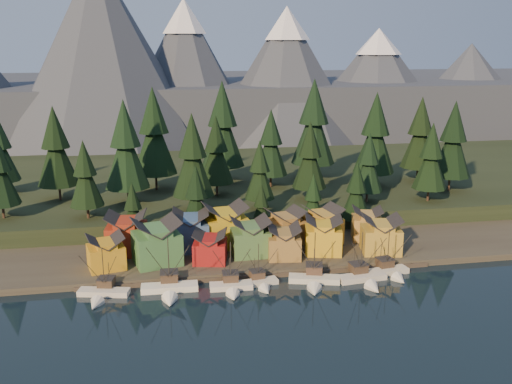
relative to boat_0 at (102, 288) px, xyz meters
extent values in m
plane|color=black|center=(33.93, -11.01, -2.02)|extent=(500.00, 500.00, 0.00)
cube|color=#363027|center=(33.93, 28.99, -1.27)|extent=(400.00, 50.00, 1.50)
cube|color=black|center=(33.93, 78.99, 0.98)|extent=(420.00, 100.00, 6.00)
cube|color=#494034|center=(33.93, 5.49, -1.52)|extent=(80.00, 4.00, 1.00)
cube|color=#434956|center=(33.93, 228.99, 12.98)|extent=(560.00, 160.00, 30.00)
cone|color=#434956|center=(-11.07, 168.99, 42.98)|extent=(100.00, 100.00, 90.00)
cone|color=#434956|center=(28.93, 186.99, 33.98)|extent=(80.00, 80.00, 72.00)
cone|color=white|center=(28.93, 186.99, 61.34)|extent=(22.40, 22.40, 17.28)
cone|color=#434956|center=(78.93, 174.99, 31.98)|extent=(84.00, 84.00, 68.00)
cone|color=white|center=(78.93, 174.99, 57.82)|extent=(23.52, 23.52, 16.32)
cone|color=#434956|center=(133.93, 190.99, 26.98)|extent=(92.00, 92.00, 58.00)
cone|color=white|center=(133.93, 190.99, 49.02)|extent=(25.76, 25.76, 13.92)
cone|color=#434956|center=(193.93, 198.99, 22.98)|extent=(88.00, 88.00, 50.00)
cube|color=beige|center=(0.28, 1.20, -1.67)|extent=(10.98, 5.31, 1.60)
cone|color=beige|center=(-1.03, -4.46, -1.67)|extent=(3.74, 4.20, 3.01)
cube|color=black|center=(0.28, 1.20, -2.27)|extent=(11.24, 5.42, 0.35)
cube|color=#453425|center=(0.71, 3.08, -0.12)|extent=(3.80, 3.65, 1.81)
cube|color=#2A2727|center=(0.71, 3.08, 0.89)|extent=(4.04, 3.89, 0.20)
cylinder|color=black|center=(0.42, 1.83, 3.59)|extent=(0.18, 0.18, 9.03)
cylinder|color=black|center=(1.21, 5.22, 1.29)|extent=(0.14, 0.14, 4.41)
cube|color=white|center=(13.87, 0.96, -1.62)|extent=(12.03, 3.75, 1.83)
cone|color=white|center=(13.70, -5.60, -1.62)|extent=(3.54, 4.17, 3.44)
cube|color=black|center=(13.87, 0.96, -2.31)|extent=(12.33, 3.81, 0.40)
cube|color=#473525|center=(13.92, 3.14, 0.16)|extent=(3.75, 3.53, 2.06)
cube|color=#2A2727|center=(13.92, 3.14, 1.30)|extent=(3.99, 3.77, 0.23)
cylinder|color=black|center=(13.89, 1.69, 4.39)|extent=(0.21, 0.21, 10.31)
cylinder|color=black|center=(13.99, 5.62, 1.76)|extent=(0.16, 0.16, 5.04)
cube|color=silver|center=(26.86, -0.43, -1.66)|extent=(9.26, 3.45, 1.64)
cone|color=silver|center=(26.65, -5.44, -1.66)|extent=(3.20, 3.25, 3.07)
cube|color=black|center=(26.86, -0.43, -2.28)|extent=(9.49, 3.51, 0.36)
cube|color=#4D3929|center=(26.93, 1.24, -0.08)|extent=(3.40, 3.21, 1.84)
cube|color=#2A2727|center=(26.93, 1.24, 0.95)|extent=(3.62, 3.42, 0.20)
cylinder|color=black|center=(26.89, 0.12, 3.71)|extent=(0.18, 0.18, 9.22)
cylinder|color=black|center=(27.01, 3.13, 1.36)|extent=(0.14, 0.14, 4.51)
cube|color=beige|center=(33.17, 0.61, -1.70)|extent=(8.43, 3.93, 1.45)
cone|color=beige|center=(33.85, -3.79, -1.70)|extent=(3.12, 3.15, 2.73)
cube|color=black|center=(33.17, 0.61, -2.25)|extent=(8.63, 4.01, 0.32)
cube|color=brown|center=(32.94, 2.08, -0.30)|extent=(3.29, 3.14, 1.64)
cube|color=#2A2727|center=(32.94, 2.08, 0.61)|extent=(3.50, 3.35, 0.18)
cylinder|color=black|center=(33.09, 1.10, 3.07)|extent=(0.16, 0.16, 8.18)
cylinder|color=black|center=(32.69, 3.74, 0.98)|extent=(0.13, 0.13, 4.00)
cube|color=beige|center=(45.31, -0.06, -1.63)|extent=(11.59, 6.06, 1.77)
cone|color=beige|center=(43.75, -5.96, -1.63)|extent=(4.18, 4.52, 3.32)
cube|color=black|center=(45.31, -0.06, -2.30)|extent=(11.87, 6.18, 0.39)
cube|color=brown|center=(45.83, 1.90, 0.08)|extent=(4.28, 4.12, 1.99)
cube|color=#2A2727|center=(45.83, 1.90, 1.19)|extent=(4.55, 4.39, 0.22)
cylinder|color=black|center=(45.48, 0.59, 4.18)|extent=(0.20, 0.20, 9.97)
cylinder|color=black|center=(46.42, 4.13, 1.63)|extent=(0.16, 0.16, 4.87)
cube|color=beige|center=(56.00, -1.07, -1.64)|extent=(11.06, 4.46, 1.74)
cone|color=beige|center=(56.66, -6.93, -1.64)|extent=(3.66, 4.02, 3.27)
cube|color=black|center=(56.00, -1.07, -2.29)|extent=(11.32, 4.55, 0.38)
cube|color=#483626|center=(55.78, 0.89, 0.05)|extent=(3.83, 3.64, 1.96)
cube|color=#2A2727|center=(55.78, 0.89, 1.14)|extent=(4.08, 3.88, 0.22)
cylinder|color=black|center=(55.92, -0.41, 4.08)|extent=(0.20, 0.20, 9.81)
cylinder|color=black|center=(55.52, 3.10, 1.58)|extent=(0.15, 0.15, 4.80)
cube|color=beige|center=(63.21, 1.39, -1.66)|extent=(9.51, 4.43, 1.66)
cone|color=beige|center=(63.95, -3.58, -1.66)|extent=(3.54, 3.55, 3.11)
cube|color=black|center=(63.21, 1.39, -2.28)|extent=(9.73, 4.51, 0.36)
cube|color=#463425|center=(62.96, 3.04, -0.05)|extent=(3.74, 3.57, 1.87)
cube|color=#2A2727|center=(62.96, 3.04, 0.99)|extent=(3.98, 3.80, 0.21)
cylinder|color=black|center=(63.13, 1.94, 3.79)|extent=(0.19, 0.19, 9.33)
cylinder|color=black|center=(62.68, 4.92, 1.40)|extent=(0.15, 0.15, 4.56)
cube|color=#C18B1B|center=(0.22, 12.17, 2.15)|extent=(9.16, 8.45, 5.34)
cube|color=#C18B1B|center=(0.22, 12.17, 5.35)|extent=(5.74, 7.49, 1.09)
cube|color=#3E723D|center=(11.54, 13.32, 3.12)|extent=(11.91, 11.09, 7.28)
cube|color=#3E723D|center=(11.54, 13.32, 7.45)|extent=(7.46, 9.84, 1.42)
cube|color=maroon|center=(23.65, 12.07, 1.97)|extent=(8.72, 8.33, 4.97)
cube|color=maroon|center=(23.65, 12.07, 4.97)|extent=(5.40, 7.51, 1.05)
cube|color=#456E3B|center=(33.56, 15.02, 2.62)|extent=(9.07, 8.04, 6.28)
cube|color=#456E3B|center=(33.56, 15.02, 6.36)|extent=(5.06, 7.80, 1.25)
cube|color=olive|center=(41.17, 11.93, 2.17)|extent=(8.43, 8.43, 5.39)
cube|color=olive|center=(41.17, 11.93, 5.38)|extent=(5.04, 7.85, 1.06)
cube|color=gold|center=(51.14, 13.09, 2.64)|extent=(9.96, 8.94, 6.31)
cube|color=gold|center=(51.14, 13.09, 6.38)|extent=(6.17, 7.94, 1.20)
cube|color=#B6902F|center=(65.12, 11.19, 2.56)|extent=(10.26, 9.37, 6.16)
cube|color=#B6902F|center=(65.12, 11.19, 6.25)|extent=(6.27, 8.46, 1.26)
cube|color=maroon|center=(4.45, 21.11, 3.05)|extent=(9.93, 9.02, 7.15)
cube|color=maroon|center=(4.45, 21.11, 7.26)|extent=(5.80, 8.46, 1.29)
cube|color=#34517C|center=(19.90, 21.04, 3.05)|extent=(9.42, 8.91, 7.14)
cube|color=#34517C|center=(19.90, 21.04, 7.23)|extent=(5.46, 8.44, 1.24)
cube|color=gold|center=(28.47, 22.20, 3.28)|extent=(11.18, 9.88, 7.59)
cube|color=gold|center=(28.47, 22.20, 7.77)|extent=(6.64, 9.10, 1.42)
cube|color=olive|center=(43.62, 21.27, 2.55)|extent=(10.11, 8.96, 6.15)
cube|color=olive|center=(43.62, 21.27, 6.23)|extent=(6.26, 7.93, 1.22)
cube|color=#B4872E|center=(53.18, 20.51, 2.80)|extent=(9.80, 9.04, 6.65)
cube|color=#B4872E|center=(53.18, 20.51, 6.72)|extent=(5.99, 8.19, 1.20)
cube|color=#AF853E|center=(65.10, 20.57, 2.46)|extent=(8.75, 8.41, 5.96)
cube|color=#AF853E|center=(65.10, 20.57, 5.95)|extent=(5.51, 7.50, 1.03)
cylinder|color=#332319|center=(-28.07, 40.99, 5.98)|extent=(0.70, 0.70, 4.00)
cylinder|color=#332319|center=(-16.07, 56.99, 6.41)|extent=(0.70, 0.70, 4.86)
cone|color=black|center=(-16.07, 56.99, 16.94)|extent=(11.88, 11.88, 16.74)
cone|color=black|center=(-16.07, 56.99, 25.58)|extent=(8.10, 8.10, 12.15)
cylinder|color=#332319|center=(-6.07, 36.99, 5.81)|extent=(0.70, 0.70, 3.66)
cone|color=black|center=(-6.07, 36.99, 13.75)|extent=(8.96, 8.96, 12.62)
cone|color=black|center=(-6.07, 36.99, 20.26)|extent=(6.11, 6.11, 9.16)
cylinder|color=#332319|center=(3.93, 48.99, 6.61)|extent=(0.70, 0.70, 5.26)
cone|color=black|center=(3.93, 48.99, 18.00)|extent=(12.85, 12.85, 18.11)
cone|color=black|center=(3.93, 48.99, 27.35)|extent=(8.76, 8.76, 13.14)
cylinder|color=#332319|center=(11.93, 63.99, 6.80)|extent=(0.70, 0.70, 5.65)
cone|color=black|center=(11.93, 63.99, 19.03)|extent=(13.80, 13.80, 19.45)
cone|color=black|center=(11.93, 63.99, 29.07)|extent=(9.41, 9.41, 14.11)
cylinder|color=#332319|center=(21.93, 38.99, 6.35)|extent=(0.70, 0.70, 4.74)
cone|color=black|center=(21.93, 38.99, 16.62)|extent=(11.59, 11.59, 16.33)
cone|color=black|center=(21.93, 38.99, 25.05)|extent=(7.90, 7.90, 11.85)
cylinder|color=#332319|center=(29.93, 53.99, 6.11)|extent=(0.70, 0.70, 4.27)
cone|color=black|center=(29.93, 53.99, 15.36)|extent=(10.44, 10.44, 14.71)
cone|color=black|center=(29.93, 53.99, 22.96)|extent=(7.12, 7.12, 10.67)
cylinder|color=#332319|center=(39.93, 36.99, 5.69)|extent=(0.70, 0.70, 3.41)
cone|color=black|center=(39.93, 36.99, 13.08)|extent=(8.35, 8.35, 11.76)
cone|color=black|center=(39.93, 36.99, 19.15)|extent=(5.69, 5.69, 8.54)
cylinder|color=#332319|center=(47.93, 60.99, 6.17)|extent=(0.70, 0.70, 4.39)
cone|color=black|center=(47.93, 60.99, 15.67)|extent=(10.72, 10.72, 15.11)
cone|color=black|center=(47.93, 60.99, 23.47)|extent=(7.31, 7.31, 10.96)
cylinder|color=#332319|center=(55.93, 43.99, 6.02)|extent=(0.70, 0.70, 4.09)
cone|color=black|center=(55.93, 43.99, 14.88)|extent=(9.99, 9.99, 14.08)
cone|color=black|center=(55.93, 43.99, 22.15)|extent=(6.81, 6.81, 10.22)
cylinder|color=#332319|center=(63.93, 68.99, 6.93)|extent=(0.70, 0.70, 5.91)
cone|color=black|center=(63.93, 68.99, 19.74)|extent=(14.45, 14.45, 20.36)
cone|color=black|center=(63.93, 68.99, 30.25)|extent=(9.85, 9.85, 14.78)
cylinder|color=#332319|center=(71.93, 38.99, 5.77)|extent=(0.70, 0.70, 3.57)
cone|color=black|center=(71.93, 38.99, 13.51)|extent=(8.74, 8.74, 12.31)
cone|color=black|center=(71.93, 38.99, 19.87)|extent=(5.96, 5.96, 8.94)
cylinder|color=#332319|center=(79.93, 54.99, 6.63)|extent=(0.70, 0.70, 5.31)
cone|color=black|center=(79.93, 54.99, 18.14)|extent=(12.98, 12.98, 18.29)
cone|color=black|center=(79.93, 54.99, 27.58)|extent=(8.85, 8.85, 13.27)
cylinder|color=#332319|center=(89.93, 36.99, 6.00)|extent=(0.70, 0.70, 4.04)
cone|color=black|center=(89.93, 36.99, 14.76)|extent=(9.88, 9.88, 13.92)
cone|color=black|center=(89.93, 36.99, 21.95)|extent=(6.74, 6.74, 10.11)
cylinder|color=#332319|center=(97.93, 60.99, 6.44)|extent=(0.70, 0.70, 4.92)
cone|color=black|center=(97.93, 60.99, 17.09)|extent=(12.02, 12.02, 16.94)
cone|color=black|center=(97.93, 60.99, 25.84)|extent=(8.20, 8.20, 12.30)
cylinder|color=#332319|center=(33.93, 70.99, 6.89)|extent=(0.70, 0.70, 5.83)
cone|color=black|center=(33.93, 70.99, 19.51)|extent=(14.24, 14.24, 20.06)
cone|color=black|center=(33.93, 70.99, 29.87)|extent=(9.71, 9.71, 14.56)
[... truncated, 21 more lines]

